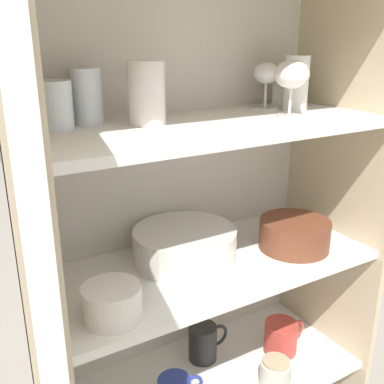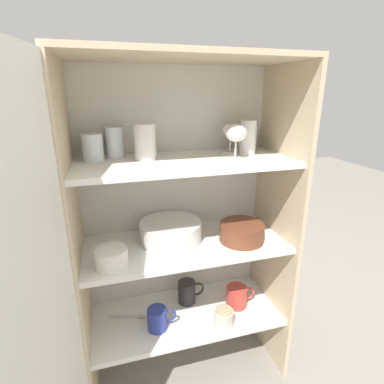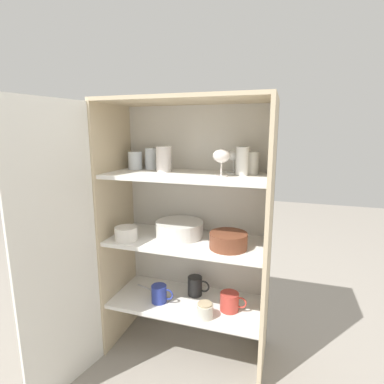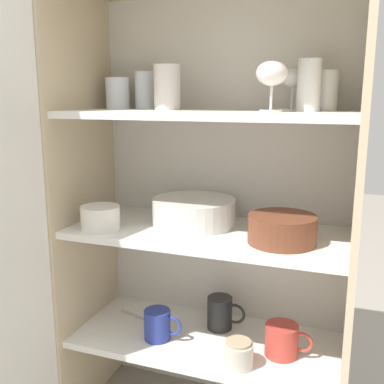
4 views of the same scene
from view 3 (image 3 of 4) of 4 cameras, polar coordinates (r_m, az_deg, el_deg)
ground_plane at (r=1.76m, az=-3.08°, el=-30.86°), size 8.00×8.00×0.00m
cupboard_back_panel at (r=1.72m, az=0.94°, el=-6.27°), size 0.83×0.02×1.32m
cupboard_side_left at (r=1.72m, az=-14.08°, el=-6.59°), size 0.02×0.38×1.32m
cupboard_side_right at (r=1.48m, az=14.29°, el=-9.63°), size 0.02×0.38×1.32m
cupboard_top_panel at (r=1.47m, az=-1.14°, el=17.12°), size 0.83×0.38×0.02m
shelf_board_lower at (r=1.72m, az=-0.99°, el=-20.23°), size 0.80×0.35×0.02m
shelf_board_middle at (r=1.56m, az=-1.04°, el=-9.41°), size 0.80×0.35×0.02m
shelf_board_upper at (r=1.48m, az=-1.09°, el=3.12°), size 0.80×0.35×0.02m
cupboard_door at (r=1.46m, az=-24.16°, el=-10.67°), size 0.10×0.41×1.32m
tumbler_glass_0 at (r=1.67m, az=-10.78°, el=5.92°), size 0.08×0.08×0.10m
tumbler_glass_1 at (r=1.50m, az=11.20°, el=5.50°), size 0.08×0.08×0.11m
tumbler_glass_2 at (r=1.67m, az=-7.79°, el=6.32°), size 0.07×0.07×0.12m
tumbler_glass_3 at (r=1.56m, az=-5.40°, el=6.28°), size 0.08×0.08×0.13m
tumbler_glass_4 at (r=1.44m, az=9.55°, el=5.81°), size 0.06×0.06×0.13m
wine_glass_0 at (r=1.38m, az=5.64°, el=6.70°), size 0.08×0.08×0.13m
wine_glass_1 at (r=1.50m, az=7.99°, el=6.57°), size 0.07×0.07×0.12m
plate_stack_white at (r=1.60m, az=-2.38°, el=-7.04°), size 0.25×0.25×0.08m
mixing_bowl_large at (r=1.45m, az=6.94°, el=-9.05°), size 0.18×0.18×0.08m
serving_bowl_small at (r=1.58m, az=-12.46°, el=-7.64°), size 0.12×0.12×0.07m
coffee_mug_primary at (r=1.74m, az=0.66°, el=-17.44°), size 0.12×0.08×0.10m
coffee_mug_extra_1 at (r=1.63m, az=7.21°, el=-20.02°), size 0.14×0.09×0.09m
coffee_mug_extra_2 at (r=1.69m, az=-6.21°, el=-18.72°), size 0.12×0.08×0.09m
storage_jar at (r=1.57m, az=2.48°, el=-21.60°), size 0.08×0.08×0.08m
serving_spoon at (r=1.82m, az=-8.04°, el=-17.84°), size 0.16×0.06×0.01m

